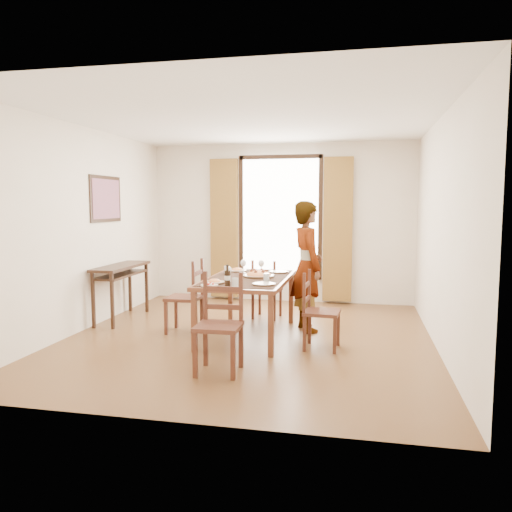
% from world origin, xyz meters
% --- Properties ---
extents(ground, '(5.00, 5.00, 0.00)m').
position_xyz_m(ground, '(0.00, 0.00, 0.00)').
color(ground, '#57311B').
rests_on(ground, ground).
extents(room_shell, '(4.60, 5.10, 2.74)m').
position_xyz_m(room_shell, '(-0.00, 0.13, 1.54)').
color(room_shell, white).
rests_on(room_shell, ground).
extents(console_table, '(0.38, 1.20, 0.80)m').
position_xyz_m(console_table, '(-2.03, 0.60, 0.68)').
color(console_table, black).
rests_on(console_table, ground).
extents(dining_table, '(1.00, 1.73, 0.76)m').
position_xyz_m(dining_table, '(-0.03, 0.09, 0.69)').
color(dining_table, brown).
rests_on(dining_table, ground).
extents(chair_west, '(0.43, 0.43, 0.96)m').
position_xyz_m(chair_west, '(-0.86, 0.11, 0.45)').
color(chair_west, '#50281A').
rests_on(chair_west, ground).
extents(chair_north, '(0.42, 0.42, 0.87)m').
position_xyz_m(chair_north, '(0.01, 1.12, 0.40)').
color(chair_north, '#50281A').
rests_on(chair_north, ground).
extents(chair_south, '(0.45, 0.45, 0.99)m').
position_xyz_m(chair_south, '(-0.01, -1.29, 0.46)').
color(chair_south, '#50281A').
rests_on(chair_south, ground).
extents(chair_east, '(0.43, 0.43, 0.91)m').
position_xyz_m(chair_east, '(0.90, -0.28, 0.42)').
color(chair_east, '#50281A').
rests_on(chair_east, ground).
extents(man, '(0.94, 0.89, 1.72)m').
position_xyz_m(man, '(0.67, 0.54, 0.86)').
color(man, gray).
rests_on(man, ground).
extents(plate_sw, '(0.27, 0.27, 0.05)m').
position_xyz_m(plate_sw, '(-0.31, -0.45, 0.78)').
color(plate_sw, silver).
rests_on(plate_sw, dining_table).
extents(plate_se, '(0.27, 0.27, 0.05)m').
position_xyz_m(plate_se, '(0.28, -0.44, 0.78)').
color(plate_se, silver).
rests_on(plate_se, dining_table).
extents(plate_nw, '(0.27, 0.27, 0.05)m').
position_xyz_m(plate_nw, '(-0.30, 0.60, 0.78)').
color(plate_nw, silver).
rests_on(plate_nw, dining_table).
extents(plate_ne, '(0.27, 0.27, 0.05)m').
position_xyz_m(plate_ne, '(0.28, 0.61, 0.78)').
color(plate_ne, silver).
rests_on(plate_ne, dining_table).
extents(pasta_platter, '(0.40, 0.40, 0.10)m').
position_xyz_m(pasta_platter, '(0.10, 0.16, 0.81)').
color(pasta_platter, red).
rests_on(pasta_platter, dining_table).
extents(caprese_plate, '(0.20, 0.20, 0.04)m').
position_xyz_m(caprese_plate, '(-0.31, -0.65, 0.78)').
color(caprese_plate, silver).
rests_on(caprese_plate, dining_table).
extents(wine_glass_a, '(0.08, 0.08, 0.18)m').
position_xyz_m(wine_glass_a, '(-0.19, -0.28, 0.85)').
color(wine_glass_a, white).
rests_on(wine_glass_a, dining_table).
extents(wine_glass_b, '(0.08, 0.08, 0.18)m').
position_xyz_m(wine_glass_b, '(0.06, 0.48, 0.85)').
color(wine_glass_b, white).
rests_on(wine_glass_b, dining_table).
extents(wine_glass_c, '(0.08, 0.08, 0.18)m').
position_xyz_m(wine_glass_c, '(-0.18, 0.46, 0.85)').
color(wine_glass_c, white).
rests_on(wine_glass_c, dining_table).
extents(tumbler_a, '(0.07, 0.07, 0.10)m').
position_xyz_m(tumbler_a, '(0.26, -0.21, 0.81)').
color(tumbler_a, silver).
rests_on(tumbler_a, dining_table).
extents(tumbler_b, '(0.07, 0.07, 0.10)m').
position_xyz_m(tumbler_b, '(-0.39, 0.38, 0.81)').
color(tumbler_b, silver).
rests_on(tumbler_b, dining_table).
extents(tumbler_c, '(0.07, 0.07, 0.10)m').
position_xyz_m(tumbler_c, '(-0.01, -0.64, 0.81)').
color(tumbler_c, silver).
rests_on(tumbler_c, dining_table).
extents(wine_bottle, '(0.07, 0.07, 0.25)m').
position_xyz_m(wine_bottle, '(-0.10, -0.65, 0.88)').
color(wine_bottle, black).
rests_on(wine_bottle, dining_table).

